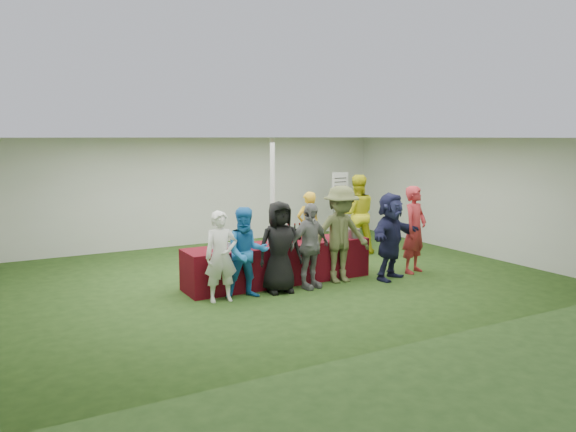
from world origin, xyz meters
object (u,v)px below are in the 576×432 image
staff_pourer (308,226)px  customer_4 (341,234)px  serving_table (279,263)px  customer_5 (391,236)px  customer_0 (221,257)px  staff_back (357,214)px  customer_6 (415,230)px  customer_3 (310,246)px  customer_1 (247,253)px  dump_bucket (354,233)px  wine_list_sign (340,191)px  customer_2 (280,247)px

staff_pourer → customer_4: customer_4 is taller
serving_table → customer_5: (1.99, -0.81, 0.46)m
serving_table → customer_0: (-1.40, -0.60, 0.38)m
serving_table → staff_back: staff_back is taller
serving_table → customer_0: customer_0 is taller
serving_table → staff_pourer: bearing=42.5°
serving_table → staff_back: bearing=27.5°
customer_0 → customer_6: 4.16m
customer_3 → customer_5: size_ratio=0.93×
staff_pourer → customer_6: customer_6 is taller
staff_back → customer_3: (-2.56, -2.10, -0.15)m
customer_1 → customer_6: (3.70, -0.00, 0.10)m
customer_0 → customer_4: bearing=9.4°
customer_0 → customer_3: size_ratio=0.98×
dump_bucket → customer_1: size_ratio=0.16×
customer_1 → customer_4: size_ratio=0.85×
customer_3 → serving_table: bearing=103.4°
wine_list_sign → customer_4: bearing=-124.1°
wine_list_sign → customer_0: 6.07m
serving_table → customer_6: bearing=-12.8°
customer_0 → customer_4: customer_4 is taller
staff_pourer → staff_back: size_ratio=0.83×
customer_6 → customer_2: bearing=158.2°
customer_2 → customer_5: (2.28, -0.22, 0.03)m
customer_0 → customer_2: size_ratio=0.94×
staff_pourer → customer_4: size_ratio=0.84×
customer_1 → customer_4: (1.98, 0.09, 0.14)m
staff_pourer → customer_5: bearing=105.5°
wine_list_sign → customer_1: (-4.38, -3.64, -0.54)m
wine_list_sign → dump_bucket: bearing=-120.1°
staff_pourer → staff_back: 1.43m
staff_back → customer_5: (-0.87, -2.30, -0.09)m
customer_2 → customer_5: customer_5 is taller
dump_bucket → customer_3: (-1.25, -0.39, -0.06)m
serving_table → customer_6: customer_6 is taller
staff_pourer → customer_0: staff_pourer is taller
wine_list_sign → customer_6: size_ratio=1.03×
serving_table → customer_3: customer_3 is taller
customer_5 → customer_0: bearing=153.8°
staff_pourer → customer_1: bearing=40.6°
wine_list_sign → customer_6: bearing=-100.5°
staff_back → customer_6: staff_back is taller
dump_bucket → wine_list_sign: size_ratio=0.14×
wine_list_sign → customer_6: 3.73m
staff_pourer → customer_5: customer_5 is taller
customer_3 → customer_6: size_ratio=0.89×
customer_1 → customer_3: (1.25, 0.01, -0.00)m
dump_bucket → wine_list_sign: (1.88, 3.24, 0.48)m
customer_6 → customer_3: bearing=158.7°
staff_pourer → customer_4: (-0.42, -1.86, 0.14)m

